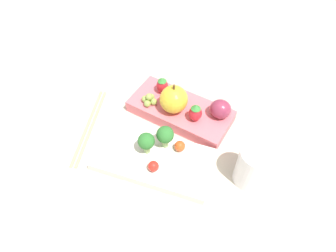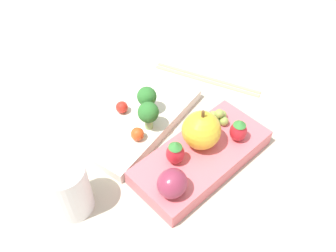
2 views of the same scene
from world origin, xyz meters
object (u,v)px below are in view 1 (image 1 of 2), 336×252
object	(u,v)px
bento_box_savoury	(154,160)
strawberry_0	(195,113)
bento_box_fruit	(180,111)
cherry_tomato_0	(153,166)
broccoli_floret_0	(146,142)
plum	(221,109)
broccoli_floret_1	(165,135)
drinking_cup	(253,166)
apple	(173,99)
chopsticks_pair	(89,126)
cherry_tomato_1	(180,146)
strawberry_1	(162,85)
grape_cluster	(149,100)

from	to	relation	value
bento_box_savoury	strawberry_0	xyz separation A→B (m)	(-0.04, -0.11, 0.04)
bento_box_fruit	cherry_tomato_0	size ratio (longest dim) A/B	11.25
broccoli_floret_0	plum	distance (m)	0.17
broccoli_floret_1	bento_box_savoury	bearing A→B (deg)	74.38
drinking_cup	apple	bearing A→B (deg)	-24.96
apple	chopsticks_pair	world-z (taller)	apple
bento_box_savoury	cherry_tomato_1	bearing A→B (deg)	-138.01
bento_box_fruit	broccoli_floret_0	distance (m)	0.13
cherry_tomato_0	broccoli_floret_1	bearing A→B (deg)	-89.28
bento_box_fruit	strawberry_1	xyz separation A→B (m)	(0.05, -0.03, 0.03)
bento_box_savoury	bento_box_fruit	bearing A→B (deg)	-91.46
strawberry_1	drinking_cup	size ratio (longest dim) A/B	0.47
strawberry_1	grape_cluster	xyz separation A→B (m)	(0.01, 0.04, -0.01)
strawberry_0	drinking_cup	size ratio (longest dim) A/B	0.49
chopsticks_pair	broccoli_floret_1	bearing A→B (deg)	-178.73
strawberry_0	chopsticks_pair	distance (m)	0.23
cherry_tomato_1	bento_box_savoury	bearing A→B (deg)	41.99
broccoli_floret_0	broccoli_floret_1	distance (m)	0.04
cherry_tomato_1	strawberry_0	bearing A→B (deg)	-92.87
strawberry_1	drinking_cup	world-z (taller)	drinking_cup
bento_box_fruit	grape_cluster	bearing A→B (deg)	12.22
broccoli_floret_1	cherry_tomato_0	world-z (taller)	broccoli_floret_1
cherry_tomato_0	grape_cluster	world-z (taller)	grape_cluster
strawberry_0	strawberry_1	distance (m)	0.11
strawberry_1	plum	xyz separation A→B (m)	(-0.14, 0.02, 0.00)
broccoli_floret_0	grape_cluster	world-z (taller)	broccoli_floret_0
broccoli_floret_1	chopsticks_pair	bearing A→B (deg)	1.27
broccoli_floret_0	plum	size ratio (longest dim) A/B	1.13
broccoli_floret_1	strawberry_0	size ratio (longest dim) A/B	1.24
broccoli_floret_1	strawberry_0	distance (m)	0.09
broccoli_floret_1	drinking_cup	size ratio (longest dim) A/B	0.60
bento_box_savoury	cherry_tomato_0	size ratio (longest dim) A/B	11.30
strawberry_1	plum	bearing A→B (deg)	171.64
cherry_tomato_1	broccoli_floret_0	bearing A→B (deg)	26.09
cherry_tomato_1	grape_cluster	bearing A→B (deg)	-39.36
cherry_tomato_1	strawberry_0	xyz separation A→B (m)	(-0.00, -0.08, 0.02)
plum	grape_cluster	distance (m)	0.15
apple	cherry_tomato_0	bearing A→B (deg)	97.53
cherry_tomato_1	chopsticks_pair	xyz separation A→B (m)	(0.21, 0.01, -0.03)
bento_box_savoury	strawberry_1	distance (m)	0.17
broccoli_floret_0	grape_cluster	xyz separation A→B (m)	(0.05, -0.11, -0.01)
strawberry_1	drinking_cup	xyz separation A→B (m)	(-0.23, 0.13, -0.00)
broccoli_floret_1	plum	bearing A→B (deg)	-125.92
apple	drinking_cup	xyz separation A→B (m)	(-0.19, 0.09, -0.01)
bento_box_fruit	apple	size ratio (longest dim) A/B	3.35
strawberry_0	drinking_cup	world-z (taller)	drinking_cup
cherry_tomato_0	plum	size ratio (longest dim) A/B	0.47
broccoli_floret_0	strawberry_0	bearing A→B (deg)	-120.01
bento_box_savoury	chopsticks_pair	distance (m)	0.17
apple	bento_box_savoury	bearing A→B (deg)	94.36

